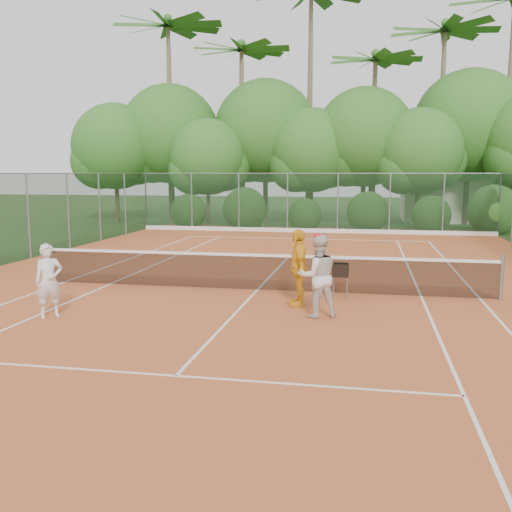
{
  "coord_description": "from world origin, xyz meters",
  "views": [
    {
      "loc": [
        2.73,
        -14.2,
        3.03
      ],
      "look_at": [
        0.21,
        -1.2,
        1.1
      ],
      "focal_mm": 40.0,
      "sensor_mm": 36.0,
      "label": 1
    }
  ],
  "objects_px": {
    "player_white": "(49,281)",
    "player_center_grp": "(318,276)",
    "ball_hopper": "(341,271)",
    "player_yellow": "(298,268)"
  },
  "relations": [
    {
      "from": "player_yellow",
      "to": "ball_hopper",
      "type": "height_order",
      "value": "player_yellow"
    },
    {
      "from": "player_center_grp",
      "to": "player_white",
      "type": "bearing_deg",
      "value": -168.94
    },
    {
      "from": "player_center_grp",
      "to": "ball_hopper",
      "type": "bearing_deg",
      "value": 78.76
    },
    {
      "from": "player_white",
      "to": "player_center_grp",
      "type": "distance_m",
      "value": 5.63
    },
    {
      "from": "player_center_grp",
      "to": "ball_hopper",
      "type": "height_order",
      "value": "player_center_grp"
    },
    {
      "from": "player_yellow",
      "to": "ball_hopper",
      "type": "distance_m",
      "value": 1.38
    },
    {
      "from": "ball_hopper",
      "to": "player_center_grp",
      "type": "bearing_deg",
      "value": -107.14
    },
    {
      "from": "player_white",
      "to": "ball_hopper",
      "type": "height_order",
      "value": "player_white"
    },
    {
      "from": "player_white",
      "to": "player_yellow",
      "type": "bearing_deg",
      "value": -17.49
    },
    {
      "from": "player_white",
      "to": "player_yellow",
      "type": "relative_size",
      "value": 0.88
    }
  ]
}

